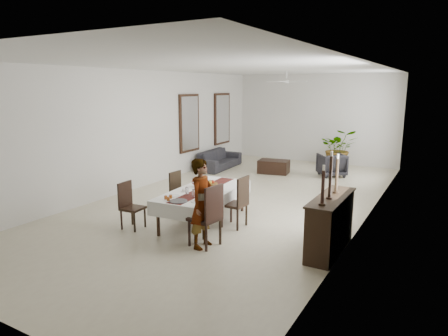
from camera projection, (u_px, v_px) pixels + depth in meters
floor at (238, 200)px, 9.84m from camera, size 6.00×12.00×0.00m
ceiling at (239, 67)px, 9.20m from camera, size 6.00×12.00×0.02m
wall_back at (315, 119)px, 14.62m from camera, size 6.00×0.02×3.20m
wall_left at (143, 129)px, 10.98m from camera, size 0.02×12.00×3.20m
wall_right at (370, 145)px, 8.06m from camera, size 0.02×12.00×3.20m
dining_table_top at (204, 191)px, 8.12m from camera, size 1.07×2.26×0.05m
table_leg_fl at (158, 220)px, 7.44m from camera, size 0.07×0.07×0.64m
table_leg_fr at (196, 226)px, 7.09m from camera, size 0.07×0.07×0.64m
table_leg_bl at (210, 193)px, 9.28m from camera, size 0.07×0.07×0.64m
table_leg_br at (242, 197)px, 8.94m from camera, size 0.07×0.07×0.64m
tablecloth_top at (204, 190)px, 8.11m from camera, size 1.24×2.44×0.01m
tablecloth_drape_left at (182, 193)px, 8.37m from camera, size 0.17×2.36×0.28m
tablecloth_drape_right at (228, 199)px, 7.91m from camera, size 0.17×2.36×0.28m
tablecloth_drape_near at (172, 212)px, 7.10m from camera, size 1.08×0.08×0.28m
tablecloth_drape_far at (229, 184)px, 9.18m from camera, size 1.08×0.08×0.28m
table_runner at (204, 190)px, 8.11m from camera, size 0.48×2.31×0.00m
red_pitcher at (197, 183)px, 8.31m from camera, size 0.15×0.15×0.18m
pitcher_handle at (194, 182)px, 8.35m from camera, size 0.11×0.03×0.11m
wine_glass_near at (194, 193)px, 7.52m from camera, size 0.06×0.06×0.16m
wine_glass_mid at (187, 191)px, 7.69m from camera, size 0.06×0.06×0.16m
wine_glass_far at (207, 186)px, 8.12m from camera, size 0.06×0.06×0.16m
teacup_right at (203, 196)px, 7.50m from camera, size 0.08×0.08×0.06m
saucer_right at (203, 198)px, 7.51m from camera, size 0.14×0.14×0.01m
teacup_left at (184, 190)px, 7.94m from camera, size 0.08×0.08×0.06m
saucer_left at (184, 191)px, 7.95m from camera, size 0.14×0.14×0.01m
plate_near_right at (197, 201)px, 7.25m from camera, size 0.22×0.22×0.01m
bread_near_right at (197, 200)px, 7.25m from camera, size 0.08×0.08×0.08m
plate_near_left at (174, 196)px, 7.62m from camera, size 0.22×0.22×0.01m
plate_far_left at (203, 183)px, 8.68m from camera, size 0.22×0.22×0.01m
serving_tray at (178, 201)px, 7.26m from camera, size 0.33×0.33×0.02m
jam_jar_a at (168, 199)px, 7.32m from camera, size 0.06×0.06×0.07m
jam_jar_b at (166, 198)px, 7.41m from camera, size 0.06×0.06×0.07m
jam_jar_c at (171, 197)px, 7.47m from camera, size 0.06×0.06×0.07m
fruit_basket at (211, 185)px, 8.29m from camera, size 0.28×0.28×0.09m
fruit_red at (213, 182)px, 8.28m from camera, size 0.08×0.08×0.08m
fruit_green at (210, 182)px, 8.31m from camera, size 0.07×0.07×0.07m
fruit_yellow at (210, 182)px, 8.23m from camera, size 0.08×0.08×0.08m
chair_right_near_seat at (205, 219)px, 6.96m from camera, size 0.53×0.53×0.05m
chair_right_near_leg_fl at (206, 238)px, 6.75m from camera, size 0.05×0.05×0.47m
chair_right_near_leg_fr at (220, 232)px, 7.05m from camera, size 0.05×0.05×0.47m
chair_right_near_leg_bl at (189, 233)px, 6.98m from camera, size 0.05×0.05×0.47m
chair_right_near_leg_br at (204, 227)px, 7.28m from camera, size 0.05×0.05×0.47m
chair_right_near_back at (214, 203)px, 6.77m from camera, size 0.10×0.47×0.60m
chair_right_far_seat at (234, 204)px, 7.93m from camera, size 0.45×0.45×0.05m
chair_right_far_leg_fl at (237, 220)px, 7.73m from camera, size 0.05×0.05×0.43m
chair_right_far_leg_fr at (246, 215)px, 8.03m from camera, size 0.05×0.05×0.43m
chair_right_far_leg_bl at (222, 217)px, 7.92m from camera, size 0.05×0.05×0.43m
chair_right_far_leg_br at (231, 212)px, 8.22m from camera, size 0.05×0.05×0.43m
chair_right_far_back at (243, 191)px, 7.76m from camera, size 0.05×0.44×0.56m
chair_left_near_seat at (133, 208)px, 7.82m from camera, size 0.41×0.41×0.04m
chair_left_near_leg_fl at (132, 215)px, 8.08m from camera, size 0.04×0.04×0.39m
chair_left_near_leg_fr at (121, 220)px, 7.80m from camera, size 0.04×0.04×0.39m
chair_left_near_leg_bl at (145, 218)px, 7.94m from camera, size 0.04×0.04×0.39m
chair_left_near_leg_br at (135, 223)px, 7.65m from camera, size 0.04×0.04×0.39m
chair_left_near_back at (125, 194)px, 7.85m from camera, size 0.06×0.39×0.50m
chair_left_far_seat at (182, 195)px, 8.82m from camera, size 0.41×0.41×0.04m
chair_left_far_leg_fl at (181, 201)px, 9.07m from camera, size 0.04×0.04×0.38m
chair_left_far_leg_fr at (172, 205)px, 8.81m from camera, size 0.04×0.04×0.38m
chair_left_far_leg_bl at (192, 204)px, 8.91m from camera, size 0.04×0.04×0.38m
chair_left_far_leg_br at (183, 207)px, 8.64m from camera, size 0.04×0.04×0.38m
chair_left_far_back at (175, 182)px, 8.86m from camera, size 0.05×0.39×0.49m
woman at (202, 204)px, 6.85m from camera, size 0.38×0.58×1.57m
sideboard_body at (330, 225)px, 6.73m from camera, size 0.41×1.55×0.93m
sideboard_top at (332, 197)px, 6.63m from camera, size 0.45×1.61×0.03m
candlestick_near_base at (322, 204)px, 6.14m from camera, size 0.10×0.10×0.03m
candlestick_near_shaft at (323, 187)px, 6.09m from camera, size 0.05×0.05×0.52m
candlestick_near_candle at (324, 168)px, 6.03m from camera, size 0.04×0.04×0.08m
candlestick_mid_base at (329, 198)px, 6.49m from camera, size 0.10×0.10×0.03m
candlestick_mid_shaft at (330, 177)px, 6.42m from camera, size 0.05×0.05×0.67m
candlestick_mid_candle at (332, 154)px, 6.35m from camera, size 0.04×0.04×0.08m
candlestick_far_base at (336, 192)px, 6.84m from camera, size 0.10×0.10×0.03m
candlestick_far_shaft at (337, 175)px, 6.78m from camera, size 0.05×0.05×0.57m
candlestick_far_candle at (338, 156)px, 6.72m from camera, size 0.04×0.04×0.08m
sofa at (219, 159)px, 13.71m from camera, size 0.95×2.14×0.61m
armchair at (332, 165)px, 12.47m from camera, size 1.07×1.08×0.71m
coffee_table at (274, 167)px, 12.93m from camera, size 1.04×0.78×0.42m
potted_plant at (339, 148)px, 13.75m from camera, size 1.46×1.36×1.34m
mirror_frame_near at (189, 123)px, 12.83m from camera, size 0.06×1.05×1.85m
mirror_glass_near at (190, 123)px, 12.81m from camera, size 0.01×0.90×1.70m
mirror_frame_far at (222, 119)px, 14.62m from camera, size 0.06×1.05×1.85m
mirror_glass_far at (223, 119)px, 14.60m from camera, size 0.01×0.90×1.70m
fan_rod at (287, 75)px, 11.77m from camera, size 0.04×0.04×0.20m
fan_hub at (286, 82)px, 11.81m from camera, size 0.16×0.16×0.08m
fan_blade_n at (290, 82)px, 12.11m from camera, size 0.10×0.55×0.01m
fan_blade_s at (282, 82)px, 11.51m from camera, size 0.10×0.55×0.01m
fan_blade_e at (298, 82)px, 11.64m from camera, size 0.55×0.10×0.01m
fan_blade_w at (275, 82)px, 11.98m from camera, size 0.55×0.10×0.01m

